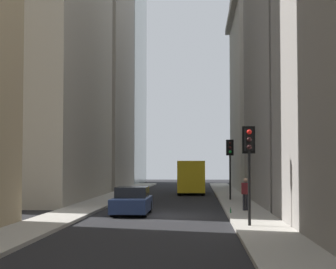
% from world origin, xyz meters
% --- Properties ---
extents(ground_plane, '(135.00, 135.00, 0.00)m').
position_xyz_m(ground_plane, '(0.00, 0.00, 0.00)').
color(ground_plane, black).
extents(sidewalk_right, '(90.00, 2.20, 0.14)m').
position_xyz_m(sidewalk_right, '(0.00, 4.50, 0.07)').
color(sidewalk_right, '#A8A399').
rests_on(sidewalk_right, ground_plane).
extents(sidewalk_left, '(90.00, 2.20, 0.14)m').
position_xyz_m(sidewalk_left, '(0.00, -4.50, 0.07)').
color(sidewalk_left, '#A8A399').
rests_on(sidewalk_left, ground_plane).
extents(building_left_far, '(16.08, 10.50, 21.00)m').
position_xyz_m(building_left_far, '(29.14, -10.59, 10.51)').
color(building_left_far, '#B7B2A5').
rests_on(building_left_far, ground_plane).
extents(building_right_far, '(15.80, 10.50, 27.74)m').
position_xyz_m(building_right_far, '(31.10, 10.59, 13.88)').
color(building_right_far, gray).
rests_on(building_right_far, ground_plane).
extents(building_right_midfar, '(18.41, 10.50, 29.23)m').
position_xyz_m(building_right_midfar, '(11.92, 10.59, 14.63)').
color(building_right_midfar, '#A8A091').
rests_on(building_right_midfar, ground_plane).
extents(delivery_truck, '(6.46, 2.25, 2.84)m').
position_xyz_m(delivery_truck, '(20.63, -1.40, 1.46)').
color(delivery_truck, yellow).
rests_on(delivery_truck, ground_plane).
extents(sedan_navy, '(4.30, 1.78, 1.42)m').
position_xyz_m(sedan_navy, '(0.15, 1.40, 0.66)').
color(sedan_navy, navy).
rests_on(sedan_navy, ground_plane).
extents(traffic_light_foreground, '(0.43, 0.52, 3.96)m').
position_xyz_m(traffic_light_foreground, '(-6.16, -4.02, 3.05)').
color(traffic_light_foreground, black).
rests_on(traffic_light_foreground, sidewalk_left).
extents(traffic_light_midblock, '(0.43, 0.52, 4.13)m').
position_xyz_m(traffic_light_midblock, '(10.79, -4.17, 3.18)').
color(traffic_light_midblock, black).
rests_on(traffic_light_midblock, sidewalk_left).
extents(pedestrian, '(0.26, 0.44, 1.71)m').
position_xyz_m(pedestrian, '(1.43, -4.48, 1.07)').
color(pedestrian, black).
rests_on(pedestrian, sidewalk_left).
extents(discarded_bottle, '(0.07, 0.07, 0.27)m').
position_xyz_m(discarded_bottle, '(-0.20, -3.60, 0.25)').
color(discarded_bottle, '#236033').
rests_on(discarded_bottle, sidewalk_left).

